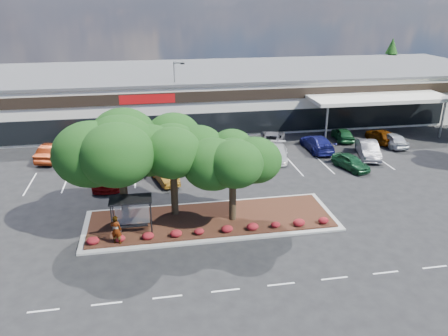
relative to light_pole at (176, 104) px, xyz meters
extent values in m
plane|color=black|center=(2.76, -25.53, -3.73)|extent=(160.00, 160.00, 0.00)
cube|color=silver|center=(2.76, 8.47, -0.73)|extent=(80.00, 20.00, 6.00)
cube|color=#525254|center=(2.76, 8.47, 2.37)|extent=(80.40, 20.40, 0.30)
cube|color=black|center=(2.76, -1.58, 1.07)|extent=(80.00, 0.25, 1.20)
cube|color=black|center=(2.76, -1.58, -2.13)|extent=(60.00, 0.18, 2.60)
cube|color=#BB0D10|center=(-3.24, -1.65, 1.07)|extent=(6.00, 0.12, 1.00)
cube|color=silver|center=(22.76, -4.03, 0.67)|extent=(16.00, 5.00, 0.40)
cylinder|color=gray|center=(15.76, -6.03, -1.63)|extent=(0.24, 0.24, 4.20)
cylinder|color=gray|center=(29.76, -6.03, -1.63)|extent=(0.24, 0.24, 4.20)
cube|color=#A5A49F|center=(0.76, -21.53, -3.65)|extent=(18.00, 6.00, 0.15)
cube|color=#482517|center=(0.76, -21.53, -3.53)|extent=(17.20, 5.20, 0.12)
cube|color=silver|center=(-9.24, -29.53, -3.72)|extent=(1.60, 0.12, 0.01)
cube|color=silver|center=(-6.04, -29.53, -3.72)|extent=(1.60, 0.12, 0.01)
cube|color=silver|center=(-2.84, -29.53, -3.72)|extent=(1.60, 0.12, 0.01)
cube|color=silver|center=(0.36, -29.53, -3.72)|extent=(1.60, 0.12, 0.01)
cube|color=silver|center=(3.56, -29.53, -3.72)|extent=(1.60, 0.12, 0.01)
cube|color=silver|center=(6.76, -29.53, -3.72)|extent=(1.60, 0.12, 0.01)
cube|color=silver|center=(9.96, -29.53, -3.72)|extent=(1.60, 0.12, 0.01)
cube|color=silver|center=(13.16, -29.53, -3.72)|extent=(1.60, 0.12, 0.01)
cube|color=silver|center=(-13.74, -12.03, -3.72)|extent=(0.12, 5.00, 0.01)
cube|color=silver|center=(-10.74, -12.03, -3.72)|extent=(0.12, 5.00, 0.01)
cube|color=silver|center=(-7.74, -12.03, -3.72)|extent=(0.12, 5.00, 0.01)
cube|color=silver|center=(-4.74, -12.03, -3.72)|extent=(0.12, 5.00, 0.01)
cube|color=silver|center=(-1.74, -12.03, -3.72)|extent=(0.12, 5.00, 0.01)
cube|color=silver|center=(1.26, -12.03, -3.72)|extent=(0.12, 5.00, 0.01)
cube|color=silver|center=(4.26, -12.03, -3.72)|extent=(0.12, 5.00, 0.01)
cube|color=silver|center=(7.26, -12.03, -3.72)|extent=(0.12, 5.00, 0.01)
cube|color=silver|center=(10.26, -12.03, -3.72)|extent=(0.12, 5.00, 0.01)
cube|color=silver|center=(13.26, -12.03, -3.72)|extent=(0.12, 5.00, 0.01)
cube|color=silver|center=(16.26, -12.03, -3.72)|extent=(0.12, 5.00, 0.01)
cube|color=silver|center=(19.26, -12.03, -3.72)|extent=(0.12, 5.00, 0.01)
cylinder|color=black|center=(-5.99, -22.08, -2.22)|extent=(0.08, 0.08, 2.50)
cylinder|color=black|center=(-3.49, -22.08, -2.22)|extent=(0.08, 0.08, 2.50)
cylinder|color=black|center=(-5.99, -23.38, -2.22)|extent=(0.08, 0.08, 2.50)
cylinder|color=black|center=(-3.49, -23.38, -2.22)|extent=(0.08, 0.08, 2.50)
cube|color=black|center=(-4.74, -22.73, -0.93)|extent=(2.75, 1.55, 0.10)
cube|color=silver|center=(-4.74, -22.08, -2.09)|extent=(2.30, 0.03, 2.00)
cube|color=black|center=(-4.74, -22.48, -3.02)|extent=(2.00, 0.35, 0.06)
cone|color=#143B0E|center=(36.76, 18.47, 0.77)|extent=(3.96, 3.96, 9.00)
imported|color=#594C47|center=(-5.72, -23.83, -2.47)|extent=(0.84, 0.70, 1.98)
cube|color=#A5A49F|center=(-0.10, -0.05, -3.53)|extent=(0.50, 0.50, 0.40)
cylinder|color=gray|center=(-0.10, -0.05, 0.72)|extent=(0.14, 0.14, 8.09)
cube|color=gray|center=(0.31, 0.14, 4.62)|extent=(0.91, 0.57, 0.14)
cube|color=black|center=(0.76, 0.34, 4.55)|extent=(0.53, 0.46, 0.18)
imported|color=silver|center=(-7.88, -10.13, -2.91)|extent=(2.69, 5.78, 1.63)
imported|color=maroon|center=(-6.92, -12.92, -2.87)|extent=(2.68, 6.03, 1.72)
imported|color=black|center=(-4.57, -10.25, -2.91)|extent=(2.25, 4.89, 1.62)
imported|color=brown|center=(-2.14, -13.65, -3.04)|extent=(2.53, 4.41, 1.37)
imported|color=#B7BDC3|center=(6.07, -10.18, -3.05)|extent=(3.31, 5.01, 1.35)
imported|color=silver|center=(9.22, -9.93, -3.06)|extent=(3.10, 4.94, 1.33)
imported|color=#154324|center=(15.22, -13.57, -3.03)|extent=(2.79, 4.39, 1.39)
imported|color=slate|center=(18.32, -10.90, -2.90)|extent=(3.04, 5.29, 1.65)
imported|color=maroon|center=(-12.67, -6.00, -2.87)|extent=(3.06, 5.50, 1.72)
imported|color=navy|center=(-1.96, -4.05, -2.87)|extent=(3.85, 6.54, 1.71)
imported|color=navy|center=(1.41, -7.21, -2.98)|extent=(1.85, 4.42, 1.50)
imported|color=#B5B5B5|center=(6.22, -7.58, -2.98)|extent=(2.48, 4.76, 1.49)
imported|color=slate|center=(9.83, -5.61, -2.93)|extent=(4.43, 6.29, 1.59)
imported|color=navy|center=(14.04, -7.96, -2.92)|extent=(2.28, 5.54, 1.61)
imported|color=#1B572C|center=(18.19, -5.17, -3.01)|extent=(2.19, 4.40, 1.44)
imported|color=#6B2E05|center=(22.06, -6.58, -2.96)|extent=(1.95, 4.53, 1.52)
imported|color=#B1B5BE|center=(22.57, -8.03, -2.97)|extent=(1.94, 4.51, 1.52)
camera|label=1|loc=(-3.21, -49.18, 11.44)|focal=35.00mm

